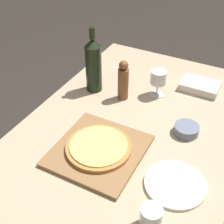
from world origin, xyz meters
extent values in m
cube|color=tan|center=(0.00, 0.00, 0.71)|extent=(0.96, 1.71, 0.03)
cylinder|color=brown|center=(-0.42, 0.79, 0.35)|extent=(0.06, 0.06, 0.70)
cube|color=olive|center=(-0.06, -0.09, 0.74)|extent=(0.36, 0.37, 0.02)
cylinder|color=#BC7A3D|center=(-0.06, -0.09, 0.75)|extent=(0.27, 0.27, 0.02)
cylinder|color=#E0C66B|center=(-0.06, -0.09, 0.77)|extent=(0.24, 0.24, 0.01)
cylinder|color=black|center=(-0.31, 0.31, 0.85)|extent=(0.08, 0.08, 0.25)
cone|color=black|center=(-0.31, 0.31, 1.00)|extent=(0.08, 0.08, 0.04)
cylinder|color=black|center=(-0.31, 0.31, 1.05)|extent=(0.03, 0.03, 0.06)
cylinder|color=brown|center=(-0.14, 0.31, 0.81)|extent=(0.05, 0.05, 0.17)
sphere|color=brown|center=(-0.14, 0.31, 0.92)|extent=(0.05, 0.05, 0.05)
cylinder|color=silver|center=(0.01, 0.41, 0.73)|extent=(0.08, 0.08, 0.00)
cylinder|color=silver|center=(0.01, 0.41, 0.77)|extent=(0.01, 0.01, 0.07)
cylinder|color=silver|center=(0.01, 0.41, 0.84)|extent=(0.08, 0.08, 0.07)
cylinder|color=slate|center=(0.23, 0.19, 0.75)|extent=(0.11, 0.11, 0.04)
cylinder|color=silver|center=(0.26, -0.31, 0.77)|extent=(0.07, 0.07, 0.09)
cylinder|color=silver|center=(0.28, -0.11, 0.73)|extent=(0.23, 0.23, 0.01)
cube|color=beige|center=(0.19, 0.57, 0.75)|extent=(0.20, 0.14, 0.04)
camera|label=1|loc=(0.42, -0.89, 1.67)|focal=50.00mm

